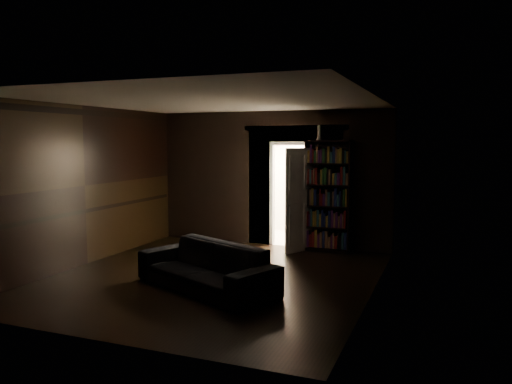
% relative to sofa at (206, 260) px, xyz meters
% --- Properties ---
extents(ground, '(5.50, 5.50, 0.00)m').
position_rel_sofa_xyz_m(ground, '(-0.18, 0.59, -0.44)').
color(ground, black).
rests_on(ground, ground).
extents(room_walls, '(5.02, 5.61, 2.84)m').
position_rel_sofa_xyz_m(room_walls, '(-0.19, 1.66, 1.24)').
color(room_walls, black).
rests_on(room_walls, ground).
extents(kitchen_alcove, '(2.20, 1.80, 2.60)m').
position_rel_sofa_xyz_m(kitchen_alcove, '(0.32, 4.46, 0.77)').
color(kitchen_alcove, '#BDB5A5').
rests_on(kitchen_alcove, ground).
extents(sofa, '(2.51, 1.84, 0.89)m').
position_rel_sofa_xyz_m(sofa, '(0.00, 0.00, 0.00)').
color(sofa, black).
rests_on(sofa, ground).
extents(bookshelf, '(0.95, 0.51, 2.20)m').
position_rel_sofa_xyz_m(bookshelf, '(1.07, 3.18, 0.66)').
color(bookshelf, black).
rests_on(bookshelf, ground).
extents(refrigerator, '(0.85, 0.80, 1.65)m').
position_rel_sofa_xyz_m(refrigerator, '(0.88, 4.62, 0.38)').
color(refrigerator, white).
rests_on(refrigerator, ground).
extents(door, '(0.44, 0.78, 2.05)m').
position_rel_sofa_xyz_m(door, '(0.59, 2.95, 0.58)').
color(door, white).
rests_on(door, ground).
extents(figurine, '(0.11, 0.11, 0.30)m').
position_rel_sofa_xyz_m(figurine, '(0.88, 3.14, 1.91)').
color(figurine, white).
rests_on(figurine, bookshelf).
extents(bottles, '(0.62, 0.31, 0.26)m').
position_rel_sofa_xyz_m(bottles, '(0.83, 4.55, 1.34)').
color(bottles, black).
rests_on(bottles, refrigerator).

